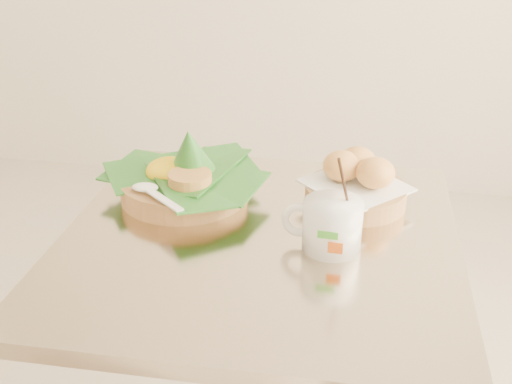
% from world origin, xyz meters
% --- Properties ---
extents(cafe_table, '(0.71, 0.71, 0.75)m').
position_xyz_m(cafe_table, '(0.15, -0.06, 0.53)').
color(cafe_table, gray).
rests_on(cafe_table, floor).
extents(rice_basket, '(0.31, 0.32, 0.16)m').
position_xyz_m(rice_basket, '(-0.03, 0.07, 0.79)').
color(rice_basket, tan).
rests_on(rice_basket, cafe_table).
extents(bread_basket, '(0.23, 0.23, 0.10)m').
position_xyz_m(bread_basket, '(0.31, 0.11, 0.79)').
color(bread_basket, tan).
rests_on(bread_basket, cafe_table).
extents(coffee_mug, '(0.14, 0.10, 0.17)m').
position_xyz_m(coffee_mug, '(0.27, -0.07, 0.80)').
color(coffee_mug, white).
rests_on(coffee_mug, cafe_table).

